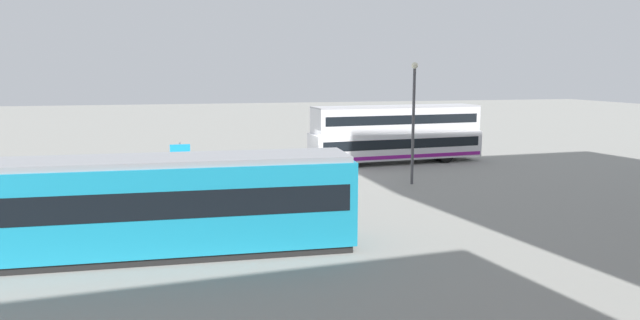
# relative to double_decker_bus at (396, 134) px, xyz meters

# --- Properties ---
(ground_plane) EXTENTS (160.00, 160.00, 0.00)m
(ground_plane) POSITION_rel_double_decker_bus_xyz_m (5.60, 1.64, -2.00)
(ground_plane) COLOR gray
(double_decker_bus) EXTENTS (12.14, 3.41, 3.92)m
(double_decker_bus) POSITION_rel_double_decker_bus_xyz_m (0.00, 0.00, 0.00)
(double_decker_bus) COLOR white
(double_decker_bus) RESTS_ON ground
(tram_yellow) EXTENTS (14.03, 3.20, 3.35)m
(tram_yellow) POSITION_rel_double_decker_bus_xyz_m (15.39, 16.47, -0.26)
(tram_yellow) COLOR teal
(tram_yellow) RESTS_ON ground
(pedestrian_near_railing) EXTENTS (0.42, 0.42, 1.61)m
(pedestrian_near_railing) POSITION_rel_double_decker_bus_xyz_m (10.93, 4.90, -1.08)
(pedestrian_near_railing) COLOR #4C3F2D
(pedestrian_near_railing) RESTS_ON ground
(pedestrian_railing) EXTENTS (6.17, 0.34, 1.08)m
(pedestrian_railing) POSITION_rel_double_decker_bus_xyz_m (9.15, 6.42, -1.27)
(pedestrian_railing) COLOR gray
(pedestrian_railing) RESTS_ON ground
(info_sign) EXTENTS (1.04, 0.12, 2.53)m
(info_sign) POSITION_rel_double_decker_bus_xyz_m (14.35, 5.79, -0.25)
(info_sign) COLOR slate
(info_sign) RESTS_ON ground
(street_lamp) EXTENTS (0.36, 0.36, 6.71)m
(street_lamp) POSITION_rel_double_decker_bus_xyz_m (1.87, 7.24, 1.93)
(street_lamp) COLOR #4C4C51
(street_lamp) RESTS_ON ground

